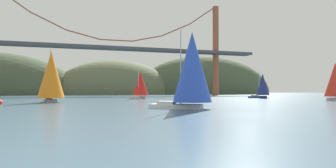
{
  "coord_description": "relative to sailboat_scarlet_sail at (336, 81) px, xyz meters",
  "views": [
    {
      "loc": [
        -16.19,
        -24.33,
        2.52
      ],
      "look_at": [
        0.0,
        25.36,
        3.58
      ],
      "focal_mm": 30.39,
      "sensor_mm": 36.0,
      "label": 1
    }
  ],
  "objects": [
    {
      "name": "ground_plane",
      "position": [
        -41.45,
        -26.29,
        -4.58
      ],
      "size": [
        360.0,
        360.0,
        0.0
      ],
      "primitive_type": "plane",
      "color": "#426075"
    },
    {
      "name": "headland_center",
      "position": [
        -36.45,
        108.71,
        -4.58
      ],
      "size": [
        68.7,
        44.0,
        37.64
      ],
      "primitive_type": "ellipsoid",
      "color": "#5B6647",
      "rests_on": "ground_plane"
    },
    {
      "name": "headland_right",
      "position": [
        18.55,
        108.71,
        -4.58
      ],
      "size": [
        87.64,
        44.0,
        46.61
      ],
      "primitive_type": "ellipsoid",
      "color": "#425138",
      "rests_on": "ground_plane"
    },
    {
      "name": "suspension_bridge",
      "position": [
        -41.45,
        68.71,
        15.83
      ],
      "size": [
        128.51,
        6.0,
        41.84
      ],
      "color": "brown",
      "rests_on": "ground_plane"
    },
    {
      "name": "sailboat_scarlet_sail",
      "position": [
        0.0,
        0.0,
        0.0
      ],
      "size": [
        5.09,
        9.22,
        10.04
      ],
      "color": "white",
      "rests_on": "ground_plane"
    },
    {
      "name": "sailboat_red_spinnaker",
      "position": [
        -40.37,
        27.45,
        -0.61
      ],
      "size": [
        6.91,
        7.57,
        8.43
      ],
      "color": "#B7B2A8",
      "rests_on": "ground_plane"
    },
    {
      "name": "sailboat_navy_sail",
      "position": [
        -3.45,
        22.76,
        -0.62
      ],
      "size": [
        6.72,
        4.19,
        8.11
      ],
      "color": "navy",
      "rests_on": "ground_plane"
    },
    {
      "name": "sailboat_blue_spinnaker",
      "position": [
        -43.23,
        -16.27,
        0.73
      ],
      "size": [
        8.83,
        7.87,
        10.52
      ],
      "color": "white",
      "rests_on": "ground_plane"
    },
    {
      "name": "sailboat_orange_sail",
      "position": [
        -62.25,
        9.84,
        0.73
      ],
      "size": [
        5.91,
        9.27,
        10.81
      ],
      "color": "#B7B2A8",
      "rests_on": "ground_plane"
    }
  ]
}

